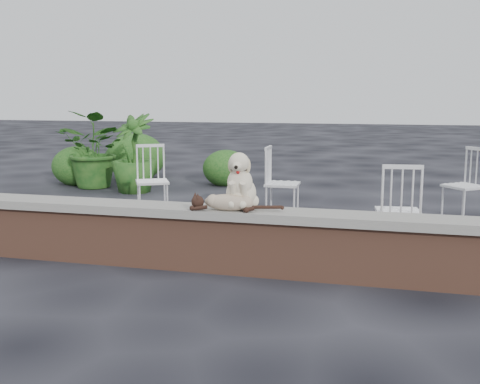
% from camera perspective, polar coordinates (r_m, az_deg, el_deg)
% --- Properties ---
extents(ground, '(60.00, 60.00, 0.00)m').
position_cam_1_polar(ground, '(5.48, -5.36, -7.36)').
color(ground, black).
rests_on(ground, ground).
extents(brick_wall, '(6.00, 0.30, 0.50)m').
position_cam_1_polar(brick_wall, '(5.42, -5.40, -4.83)').
color(brick_wall, brown).
rests_on(brick_wall, ground).
extents(capstone, '(6.20, 0.40, 0.08)m').
position_cam_1_polar(capstone, '(5.35, -5.44, -1.82)').
color(capstone, slate).
rests_on(capstone, brick_wall).
extents(dog, '(0.38, 0.48, 0.52)m').
position_cam_1_polar(dog, '(5.20, 0.12, 1.26)').
color(dog, beige).
rests_on(dog, capstone).
extents(cat, '(0.99, 0.31, 0.17)m').
position_cam_1_polar(cat, '(5.10, -1.18, -0.93)').
color(cat, tan).
rests_on(cat, capstone).
extents(chair_a, '(0.76, 0.76, 0.94)m').
position_cam_1_polar(chair_a, '(7.83, -8.65, 1.14)').
color(chair_a, white).
rests_on(chair_a, ground).
extents(chair_e, '(0.58, 0.58, 0.94)m').
position_cam_1_polar(chair_e, '(7.54, 4.20, 0.92)').
color(chair_e, white).
rests_on(chair_e, ground).
extents(chair_d, '(0.79, 0.79, 0.94)m').
position_cam_1_polar(chair_d, '(7.88, 21.25, 0.66)').
color(chair_d, white).
rests_on(chair_d, ground).
extents(chair_c, '(0.62, 0.62, 0.94)m').
position_cam_1_polar(chair_c, '(5.93, 15.32, -1.71)').
color(chair_c, white).
rests_on(chair_c, ground).
extents(potted_plant_a, '(1.43, 1.31, 1.34)m').
position_cam_1_polar(potted_plant_a, '(10.38, -13.99, 4.10)').
color(potted_plant_a, '#144616').
rests_on(potted_plant_a, ground).
extents(potted_plant_b, '(0.91, 0.91, 1.30)m').
position_cam_1_polar(potted_plant_b, '(9.76, -10.45, 3.78)').
color(potted_plant_b, '#144616').
rests_on(potted_plant_b, ground).
extents(shrubbery, '(3.52, 2.03, 0.92)m').
position_cam_1_polar(shrubbery, '(11.10, -9.96, 2.98)').
color(shrubbery, '#144616').
rests_on(shrubbery, ground).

